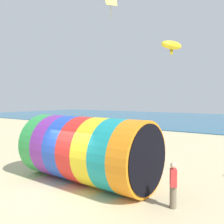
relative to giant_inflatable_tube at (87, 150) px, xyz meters
The scene contains 4 objects.
ground_plane 2.37m from the giant_inflatable_tube, 87.82° to the right, with size 120.00×120.00×0.00m, color #CCBA8C.
giant_inflatable_tube is the anchor object (origin of this frame).
kite_handler 4.39m from the giant_inflatable_tube, ahead, with size 0.36×0.42×1.64m.
kite_yellow_parafoil 7.31m from the giant_inflatable_tube, 64.05° to the left, with size 1.14×1.61×0.81m.
Camera 1 is at (7.53, -6.83, 3.85)m, focal length 40.00 mm.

